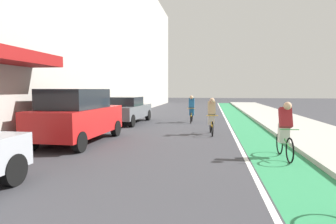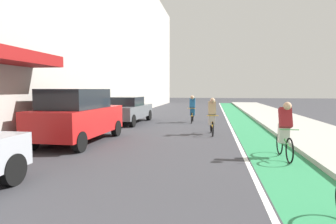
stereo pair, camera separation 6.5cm
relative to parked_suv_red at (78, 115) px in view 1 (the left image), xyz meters
The scene contains 10 objects.
ground_plane 8.34m from the parked_suv_red, 66.91° to the left, with size 95.30×95.30×0.00m, color #38383D.
bike_lane_paint 11.79m from the parked_suv_red, 54.96° to the left, with size 1.60×43.32×0.00m, color #2D8451.
lane_divider_stripe 11.30m from the parked_suv_red, 58.72° to the left, with size 0.12×43.32×0.00m, color white.
sidewalk_right 13.38m from the parked_suv_red, 46.07° to the left, with size 3.44×43.32×0.14m, color #A8A59E.
building_facade_left 11.24m from the parked_suv_red, 106.51° to the left, with size 4.15×43.32×12.27m.
parked_suv_red is the anchor object (origin of this frame).
parked_sedan_gray 6.10m from the parked_suv_red, 90.00° to the left, with size 2.04×4.50×1.53m.
cyclist_mid 7.06m from the parked_suv_red, 11.26° to the right, with size 0.48×1.74×1.63m.
cyclist_trailing 5.54m from the parked_suv_red, 28.33° to the left, with size 0.48×1.69×1.60m.
cyclist_far 7.89m from the parked_suv_red, 61.84° to the left, with size 0.48×1.71×1.61m.
Camera 1 is at (1.58, 0.31, 1.97)m, focal length 30.24 mm.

